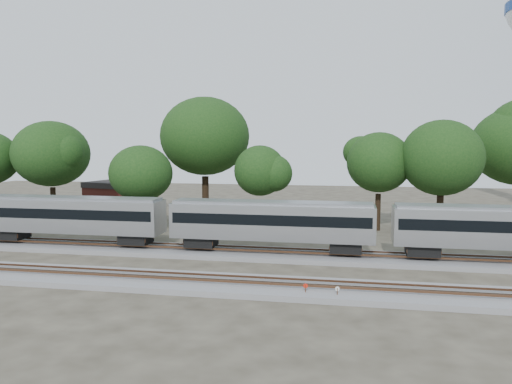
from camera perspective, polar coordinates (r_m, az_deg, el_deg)
ground at (r=39.51m, az=0.27°, el=-9.34°), size 160.00×160.00×0.00m
track_far at (r=45.20m, az=1.64°, el=-7.13°), size 160.00×5.00×0.73m
track_near at (r=35.68m, az=-0.91°, el=-10.67°), size 160.00×5.00×0.73m
train at (r=44.57m, az=1.98°, el=-3.25°), size 94.06×3.25×4.79m
switch_stand_red at (r=33.69m, az=5.68°, el=-10.95°), size 0.31×0.09×0.99m
switch_stand_white at (r=33.43m, az=9.27°, el=-11.17°), size 0.29×0.15×0.95m
switch_lever at (r=33.50m, az=11.38°, el=-12.00°), size 0.58×0.48×0.30m
brick_building at (r=76.52m, az=-15.21°, el=-0.48°), size 10.50×8.55×4.40m
tree_1 at (r=65.18m, az=-22.35°, el=4.04°), size 8.97×8.97×12.65m
tree_2 at (r=56.62m, az=-13.04°, el=2.08°), size 6.93×6.93×9.77m
tree_3 at (r=63.41m, az=-5.87°, el=6.35°), size 11.15×11.15×15.72m
tree_4 at (r=55.13m, az=0.46°, el=2.43°), size 7.22×7.22×10.18m
tree_5 at (r=59.18m, az=13.88°, el=3.29°), size 8.05×8.05×11.35m
tree_6 at (r=58.34m, az=20.46°, el=3.66°), size 8.67×8.67×12.23m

